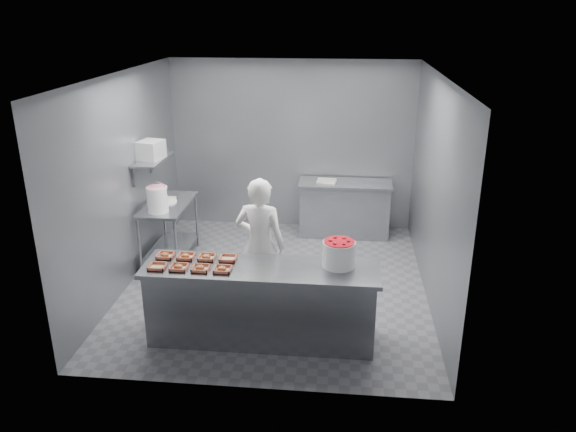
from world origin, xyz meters
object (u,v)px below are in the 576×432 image
object	(u,v)px
tray_6	(207,257)
tray_7	(228,258)
tray_0	(157,266)
tray_2	(201,268)
strawberry_tub	(339,253)
service_counter	(262,303)
glaze_bucket	(157,199)
prep_table	(169,223)
appliance	(151,150)
back_counter	(344,208)
tray_1	(179,267)
worker	(260,245)
tray_3	(222,269)
tray_4	(165,255)
tray_5	(186,256)

from	to	relation	value
tray_6	tray_7	world-z (taller)	tray_6
tray_0	tray_2	bearing A→B (deg)	-0.00
tray_6	strawberry_tub	distance (m)	1.48
service_counter	tray_0	bearing A→B (deg)	-172.69
tray_0	glaze_bucket	bearing A→B (deg)	107.72
strawberry_tub	glaze_bucket	size ratio (longest dim) A/B	0.81
tray_6	prep_table	bearing A→B (deg)	119.31
tray_6	appliance	size ratio (longest dim) A/B	0.55
strawberry_tub	prep_table	bearing A→B (deg)	143.53
back_counter	tray_1	size ratio (longest dim) A/B	8.01
worker	glaze_bucket	size ratio (longest dim) A/B	3.88
tray_6	tray_3	bearing A→B (deg)	-49.93
prep_table	tray_0	xyz separation A→B (m)	(0.54, -2.09, 0.33)
tray_3	tray_4	bearing A→B (deg)	158.38
tray_3	tray_4	world-z (taller)	same
appliance	tray_1	bearing A→B (deg)	-52.25
prep_table	tray_2	bearing A→B (deg)	-64.13
tray_4	worker	distance (m)	1.16
back_counter	appliance	world-z (taller)	appliance
prep_table	back_counter	xyz separation A→B (m)	(2.55, 1.30, -0.14)
tray_7	appliance	bearing A→B (deg)	128.70
tray_1	tray_4	xyz separation A→B (m)	(-0.24, 0.29, 0.00)
glaze_bucket	tray_3	bearing A→B (deg)	-53.80
tray_4	worker	size ratio (longest dim) A/B	0.11
tray_1	tray_6	bearing A→B (deg)	49.93
back_counter	tray_2	world-z (taller)	tray_2
tray_1	tray_2	size ratio (longest dim) A/B	1.00
service_counter	strawberry_tub	distance (m)	1.04
tray_6	tray_2	bearing A→B (deg)	-90.00
tray_0	tray_4	xyz separation A→B (m)	(-0.00, 0.29, 0.00)
tray_3	tray_7	world-z (taller)	tray_3
service_counter	glaze_bucket	world-z (taller)	glaze_bucket
tray_1	strawberry_tub	size ratio (longest dim) A/B	0.53
tray_5	tray_7	world-z (taller)	tray_5
back_counter	tray_4	xyz separation A→B (m)	(-2.02, -3.11, 0.47)
tray_0	tray_3	distance (m)	0.72
tray_5	tray_2	bearing A→B (deg)	-49.93
appliance	tray_5	bearing A→B (deg)	-48.88
tray_0	tray_4	bearing A→B (deg)	90.61
prep_table	tray_6	bearing A→B (deg)	-60.69
prep_table	service_counter	bearing A→B (deg)	-49.76
prep_table	strawberry_tub	distance (m)	3.13
worker	strawberry_tub	bearing A→B (deg)	155.84
back_counter	worker	size ratio (longest dim) A/B	0.89
tray_7	worker	distance (m)	0.64
tray_2	tray_6	distance (m)	0.29
service_counter	appliance	size ratio (longest dim) A/B	7.60
tray_0	appliance	size ratio (longest dim) A/B	0.55
tray_4	tray_7	xyz separation A→B (m)	(0.72, 0.00, -0.00)
tray_3	appliance	world-z (taller)	appliance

